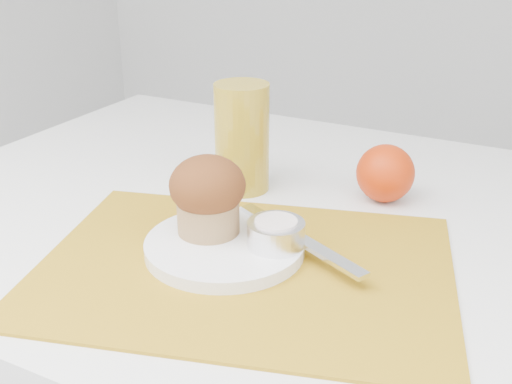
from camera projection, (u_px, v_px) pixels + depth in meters
The scene contains 10 objects.
placemat at pixel (245, 267), 0.73m from camera, with size 0.46×0.34×0.00m, color #B18218.
plate at pixel (225, 246), 0.75m from camera, with size 0.19×0.19×0.02m, color white.
ramekin at pixel (276, 234), 0.73m from camera, with size 0.07×0.07×0.03m, color silver.
cream at pixel (276, 223), 0.73m from camera, with size 0.05×0.05×0.01m, color silver.
raspberry_near at pixel (270, 218), 0.78m from camera, with size 0.02×0.02×0.02m, color #540216.
raspberry_far at pixel (263, 231), 0.75m from camera, with size 0.02×0.02×0.02m, color #5D0217.
butter_knife at pixel (299, 238), 0.75m from camera, with size 0.22×0.02×0.01m, color silver.
orange at pixel (385, 173), 0.89m from camera, with size 0.08×0.08×0.08m, color red.
juice_glass at pixel (242, 138), 0.91m from camera, with size 0.08×0.08×0.16m, color gold.
muffin at pixel (208, 194), 0.75m from camera, with size 0.09×0.09×0.10m.
Camera 1 is at (0.27, -0.66, 1.12)m, focal length 45.00 mm.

